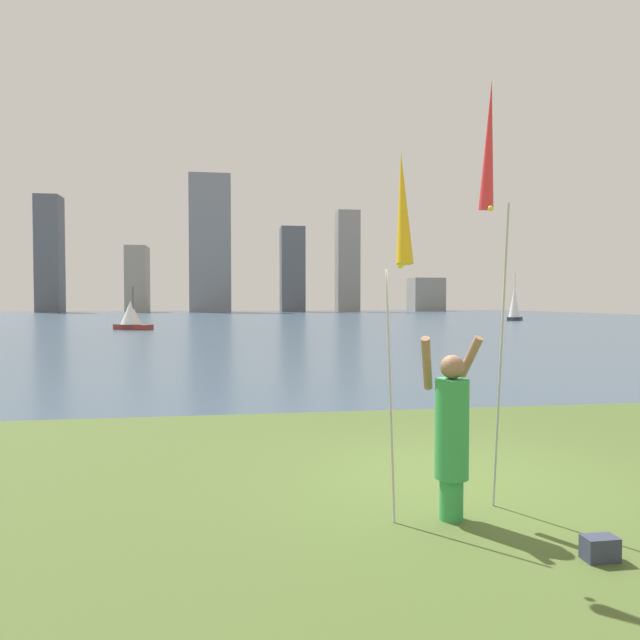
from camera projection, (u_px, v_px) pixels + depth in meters
name	position (u px, v px, depth m)	size (l,w,h in m)	color
ground	(261.00, 323.00, 57.55)	(120.00, 138.00, 0.12)	#475B28
person	(452.00, 429.00, 5.73)	(0.67, 0.50, 1.83)	green
kite_flag_left	(402.00, 217.00, 5.34)	(0.16, 0.74, 3.57)	#B2B2B7
kite_flag_right	(489.00, 156.00, 6.18)	(0.16, 0.62, 4.52)	#B2B2B7
bag	(600.00, 548.00, 4.84)	(0.28, 0.17, 0.20)	#33384C
sailboat_1	(514.00, 304.00, 62.80)	(2.27, 1.87, 5.13)	#333D51
sailboat_5	(131.00, 316.00, 43.21)	(3.05, 2.30, 3.21)	maroon
skyline_tower_0	(50.00, 254.00, 107.06)	(4.26, 4.62, 21.54)	#565B66
skyline_tower_1	(137.00, 279.00, 108.28)	(3.80, 5.99, 12.31)	gray
skyline_tower_2	(210.00, 244.00, 108.93)	(7.65, 4.72, 25.74)	gray
skyline_tower_3	(292.00, 270.00, 112.54)	(4.56, 5.29, 16.38)	#565B66
skyline_tower_4	(347.00, 262.00, 112.43)	(4.32, 3.92, 19.54)	gray
skyline_tower_5	(426.00, 295.00, 120.52)	(6.50, 6.16, 6.84)	gray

